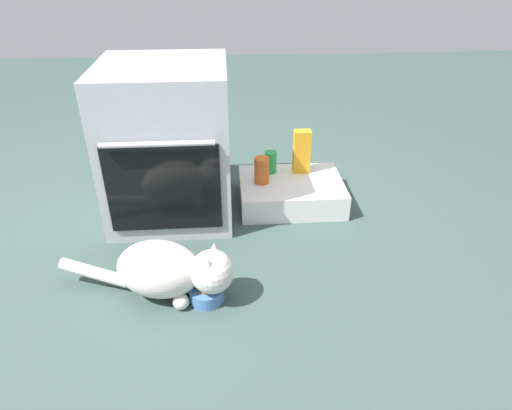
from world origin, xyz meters
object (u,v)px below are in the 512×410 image
at_px(oven, 168,143).
at_px(soda_can, 271,162).
at_px(pantry_cabinet, 291,192).
at_px(food_bowl, 207,293).
at_px(cat, 170,270).
at_px(juice_carton, 302,152).
at_px(sauce_jar, 262,170).

xyz_separation_m(oven, soda_can, (0.53, 0.14, -0.19)).
bearing_deg(pantry_cabinet, oven, -177.85).
bearing_deg(food_bowl, cat, 166.15).
distance_m(food_bowl, cat, 0.17).
bearing_deg(juice_carton, cat, -128.64).
distance_m(oven, juice_carton, 0.72).
distance_m(food_bowl, soda_can, 0.93).
height_order(oven, soda_can, oven).
height_order(pantry_cabinet, soda_can, soda_can).
bearing_deg(cat, oven, 107.64).
xyz_separation_m(pantry_cabinet, sauce_jar, (-0.16, -0.00, 0.14)).
bearing_deg(juice_carton, oven, -169.16).
xyz_separation_m(pantry_cabinet, food_bowl, (-0.44, -0.74, -0.03)).
bearing_deg(food_bowl, oven, 104.56).
bearing_deg(cat, sauce_jar, 72.81).
height_order(cat, soda_can, soda_can).
xyz_separation_m(cat, juice_carton, (0.65, 0.81, 0.12)).
relative_size(cat, juice_carton, 3.01).
relative_size(cat, sauce_jar, 5.16).
height_order(food_bowl, cat, cat).
xyz_separation_m(pantry_cabinet, juice_carton, (0.07, 0.11, 0.19)).
bearing_deg(sauce_jar, cat, -121.04).
height_order(oven, food_bowl, oven).
relative_size(pantry_cabinet, food_bowl, 3.89).
distance_m(oven, pantry_cabinet, 0.70).
xyz_separation_m(oven, juice_carton, (0.69, 0.13, -0.13)).
bearing_deg(cat, food_bowl, 0.00).
height_order(food_bowl, sauce_jar, sauce_jar).
relative_size(oven, juice_carton, 3.19).
distance_m(pantry_cabinet, cat, 0.91).
height_order(pantry_cabinet, sauce_jar, sauce_jar).
distance_m(oven, sauce_jar, 0.50).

